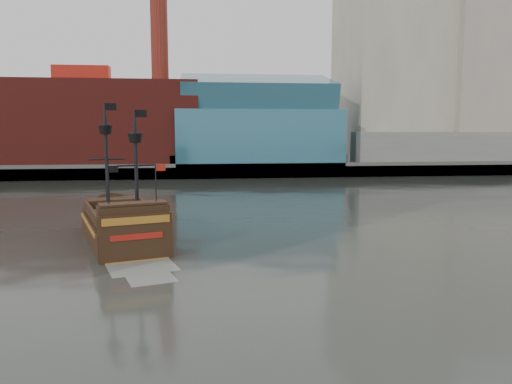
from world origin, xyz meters
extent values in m
plane|color=#292B26|center=(0.00, 0.00, 0.00)|extent=(400.00, 400.00, 0.00)
cube|color=slate|center=(0.00, 92.00, 1.00)|extent=(220.00, 60.00, 2.00)
cube|color=#4C4C49|center=(0.00, 62.50, 1.30)|extent=(220.00, 1.00, 2.60)
cube|color=maroon|center=(-22.00, 72.00, 9.50)|extent=(42.00, 18.00, 15.00)
cube|color=#2E647A|center=(10.00, 70.00, 7.00)|extent=(30.00, 16.00, 10.00)
cube|color=#BAB19A|center=(40.00, 80.00, 25.00)|extent=(20.00, 22.00, 46.00)
cube|color=#A6998B|center=(58.00, 76.00, 21.00)|extent=(18.00, 18.00, 38.00)
cube|color=#BAB19A|center=(50.00, 97.00, 28.00)|extent=(24.00, 20.00, 52.00)
cube|color=slate|center=(48.00, 66.00, 5.00)|extent=(40.00, 6.00, 6.00)
cylinder|color=maroon|center=(-8.00, 74.00, 28.00)|extent=(3.20, 3.20, 22.00)
cube|color=#2E647A|center=(10.00, 70.00, 15.00)|extent=(28.00, 14.94, 8.78)
cube|color=black|center=(-7.27, 13.99, 0.58)|extent=(7.98, 12.49, 2.51)
cube|color=#443019|center=(-7.27, 13.99, 1.98)|extent=(7.18, 11.24, 0.29)
cube|color=black|center=(-8.61, 18.43, 2.32)|extent=(4.60, 3.41, 0.97)
cube|color=black|center=(-5.81, 9.19, 2.70)|extent=(4.84, 2.81, 1.74)
cube|color=black|center=(-5.56, 8.34, 1.16)|extent=(4.60, 1.60, 3.86)
cube|color=#A76820|center=(-5.52, 8.21, 2.70)|extent=(4.18, 1.33, 0.48)
cube|color=#9C1A11|center=(-5.52, 8.21, 1.64)|extent=(3.26, 1.05, 0.39)
cylinder|color=black|center=(-8.43, 15.16, 5.89)|extent=(0.34, 0.34, 7.53)
cylinder|color=black|center=(-5.93, 12.58, 5.60)|extent=(0.34, 0.34, 6.95)
cone|color=black|center=(-8.43, 15.16, 8.50)|extent=(1.32, 1.32, 0.68)
cone|color=black|center=(-5.93, 12.58, 7.92)|extent=(1.32, 1.32, 0.68)
cube|color=black|center=(-8.01, 15.28, 10.24)|extent=(0.84, 0.28, 0.53)
cube|color=black|center=(-5.52, 12.71, 9.66)|extent=(0.84, 0.28, 0.53)
cube|color=gray|center=(-5.09, 6.79, 0.01)|extent=(4.93, 4.52, 0.02)
camera|label=1|loc=(-1.71, -24.12, 8.55)|focal=35.00mm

